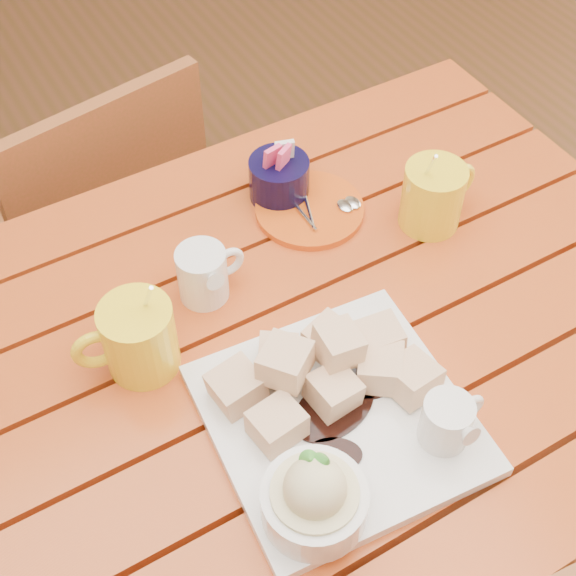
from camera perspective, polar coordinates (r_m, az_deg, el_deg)
ground at (r=1.68m, az=-1.01°, el=-19.66°), size 5.00×5.00×0.00m
table at (r=1.11m, az=-1.47°, el=-7.88°), size 1.20×0.79×0.75m
dessert_plate at (r=0.92m, az=3.37°, el=-9.74°), size 0.31×0.31×0.12m
coffee_mug_left at (r=0.98m, az=-10.70°, el=-3.49°), size 0.13×0.09×0.15m
coffee_mug_right at (r=1.15m, az=10.35°, el=6.54°), size 0.12×0.09×0.15m
cream_pitcher at (r=1.05m, az=-5.98°, el=1.06°), size 0.10×0.08×0.08m
sugar_caddy at (r=1.19m, az=-0.63°, el=7.84°), size 0.09×0.09×0.10m
orange_saucer at (r=1.18m, az=1.62°, el=5.63°), size 0.16×0.16×0.02m
chair_far at (r=1.62m, az=-13.15°, el=4.14°), size 0.44×0.44×0.81m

